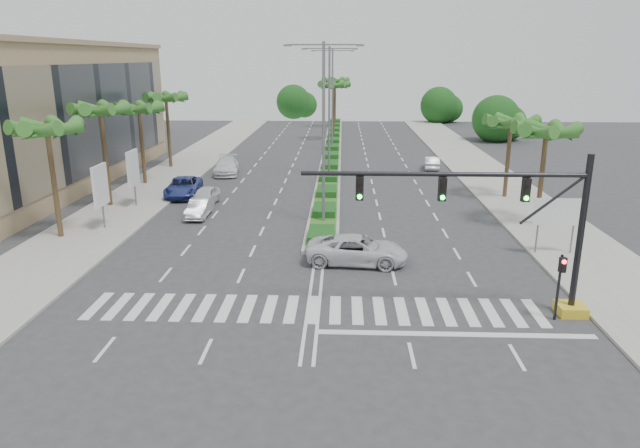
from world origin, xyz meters
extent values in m
plane|color=#333335|center=(0.00, 0.00, 0.00)|extent=(160.00, 160.00, 0.00)
cube|color=gray|center=(15.20, 20.00, 0.07)|extent=(6.00, 120.00, 0.15)
cube|color=gray|center=(-15.20, 20.00, 0.07)|extent=(6.00, 120.00, 0.15)
cube|color=gray|center=(0.00, 45.00, 0.10)|extent=(2.20, 75.00, 0.20)
cube|color=#366321|center=(0.00, 45.00, 0.22)|extent=(1.80, 75.00, 0.04)
cube|color=tan|center=(-26.00, 26.00, 6.00)|extent=(12.00, 36.00, 12.00)
cube|color=gold|center=(11.50, 0.00, 0.23)|extent=(1.20, 1.20, 0.45)
cylinder|color=black|center=(11.50, 0.00, 3.70)|extent=(0.28, 0.28, 7.00)
cylinder|color=black|center=(5.50, 0.00, 6.30)|extent=(12.00, 0.20, 0.20)
cylinder|color=black|center=(10.10, 0.00, 5.20)|extent=(2.53, 0.12, 2.15)
cube|color=black|center=(9.00, 0.00, 5.65)|extent=(0.32, 0.24, 1.00)
cylinder|color=#19E533|center=(9.00, -0.14, 5.33)|extent=(0.20, 0.06, 0.20)
cube|color=black|center=(5.50, 0.00, 5.65)|extent=(0.32, 0.24, 1.00)
cylinder|color=#19E533|center=(5.50, -0.14, 5.33)|extent=(0.20, 0.06, 0.20)
cube|color=black|center=(2.00, 0.00, 5.65)|extent=(0.32, 0.24, 1.00)
cylinder|color=#19E533|center=(2.00, -0.14, 5.33)|extent=(0.20, 0.06, 0.20)
cylinder|color=black|center=(10.60, -0.60, 1.50)|extent=(0.12, 0.12, 3.00)
cube|color=black|center=(10.60, -0.75, 2.60)|extent=(0.28, 0.22, 0.65)
cylinder|color=red|center=(10.60, -0.88, 2.78)|extent=(0.18, 0.05, 0.18)
cylinder|color=slate|center=(12.50, 8.00, 1.40)|extent=(0.10, 0.10, 2.80)
cylinder|color=slate|center=(14.50, 8.00, 1.40)|extent=(0.10, 0.10, 2.80)
cube|color=#0C6638|center=(13.50, 8.00, 2.60)|extent=(2.60, 0.08, 1.50)
cube|color=white|center=(13.50, 7.95, 2.60)|extent=(2.70, 0.02, 1.60)
cylinder|color=slate|center=(-14.50, 12.00, 1.40)|extent=(0.12, 0.12, 2.80)
cube|color=white|center=(-14.50, 12.00, 3.00)|extent=(0.18, 2.10, 2.70)
cube|color=#D8594C|center=(-14.50, 12.00, 3.00)|extent=(0.12, 2.00, 2.60)
cylinder|color=slate|center=(-14.50, 18.00, 1.40)|extent=(0.12, 0.12, 2.80)
cube|color=white|center=(-14.50, 18.00, 3.00)|extent=(0.18, 2.10, 2.70)
cube|color=#D8594C|center=(-14.50, 18.00, 3.00)|extent=(0.12, 2.00, 2.60)
cylinder|color=brown|center=(-16.50, 10.00, 3.50)|extent=(0.32, 0.32, 7.00)
sphere|color=brown|center=(-16.50, 10.00, 6.90)|extent=(0.70, 0.70, 0.70)
cone|color=#206626|center=(-15.40, 10.00, 6.80)|extent=(0.90, 3.62, 1.50)
cone|color=#206626|center=(-15.81, 10.86, 6.80)|extent=(3.39, 2.96, 1.50)
cone|color=#206626|center=(-16.74, 11.07, 6.80)|extent=(3.73, 1.68, 1.50)
cone|color=#206626|center=(-17.49, 10.48, 6.80)|extent=(2.38, 3.65, 1.50)
cone|color=#206626|center=(-17.49, 9.52, 6.80)|extent=(2.38, 3.65, 1.50)
cone|color=#206626|center=(-16.74, 8.93, 6.80)|extent=(3.73, 1.68, 1.50)
cone|color=#206626|center=(-15.81, 9.14, 6.80)|extent=(3.39, 2.96, 1.50)
cylinder|color=brown|center=(-16.50, 18.00, 3.70)|extent=(0.32, 0.32, 7.40)
sphere|color=brown|center=(-16.50, 18.00, 7.30)|extent=(0.70, 0.70, 0.70)
cone|color=#206626|center=(-15.40, 18.00, 7.20)|extent=(0.90, 3.62, 1.50)
cone|color=#206626|center=(-15.81, 18.86, 7.20)|extent=(3.39, 2.96, 1.50)
cone|color=#206626|center=(-16.74, 19.07, 7.20)|extent=(3.73, 1.68, 1.50)
cone|color=#206626|center=(-17.49, 18.48, 7.20)|extent=(2.38, 3.65, 1.50)
cone|color=#206626|center=(-17.49, 17.52, 7.20)|extent=(2.38, 3.65, 1.50)
cone|color=#206626|center=(-16.74, 16.93, 7.20)|extent=(3.73, 1.68, 1.50)
cone|color=#206626|center=(-15.81, 17.14, 7.20)|extent=(3.39, 2.96, 1.50)
cylinder|color=brown|center=(-16.50, 26.00, 3.40)|extent=(0.32, 0.32, 6.80)
sphere|color=brown|center=(-16.50, 26.00, 6.70)|extent=(0.70, 0.70, 0.70)
cone|color=#206626|center=(-15.40, 26.00, 6.60)|extent=(0.90, 3.62, 1.50)
cone|color=#206626|center=(-15.81, 26.86, 6.60)|extent=(3.39, 2.96, 1.50)
cone|color=#206626|center=(-16.74, 27.07, 6.60)|extent=(3.73, 1.68, 1.50)
cone|color=#206626|center=(-17.49, 26.48, 6.60)|extent=(2.38, 3.65, 1.50)
cone|color=#206626|center=(-17.49, 25.52, 6.60)|extent=(2.38, 3.65, 1.50)
cone|color=#206626|center=(-16.74, 24.93, 6.60)|extent=(3.73, 1.68, 1.50)
cone|color=#206626|center=(-15.81, 25.14, 6.60)|extent=(3.39, 2.96, 1.50)
cylinder|color=brown|center=(-16.50, 34.00, 3.60)|extent=(0.32, 0.32, 7.20)
sphere|color=brown|center=(-16.50, 34.00, 7.10)|extent=(0.70, 0.70, 0.70)
cone|color=#206626|center=(-15.40, 34.00, 7.00)|extent=(0.90, 3.62, 1.50)
cone|color=#206626|center=(-15.81, 34.86, 7.00)|extent=(3.39, 2.96, 1.50)
cone|color=#206626|center=(-16.74, 35.07, 7.00)|extent=(3.73, 1.68, 1.50)
cone|color=#206626|center=(-17.49, 34.48, 7.00)|extent=(2.38, 3.65, 1.50)
cone|color=#206626|center=(-17.49, 33.52, 7.00)|extent=(2.38, 3.65, 1.50)
cone|color=#206626|center=(-16.74, 32.93, 7.00)|extent=(3.73, 1.68, 1.50)
cone|color=#206626|center=(-15.81, 33.14, 7.00)|extent=(3.39, 2.96, 1.50)
cylinder|color=brown|center=(14.50, 14.00, 3.25)|extent=(0.32, 0.32, 6.50)
sphere|color=brown|center=(14.50, 14.00, 6.40)|extent=(0.70, 0.70, 0.70)
cone|color=#206626|center=(15.60, 14.00, 6.30)|extent=(0.90, 3.62, 1.50)
cone|color=#206626|center=(15.19, 14.86, 6.30)|extent=(3.39, 2.96, 1.50)
cone|color=#206626|center=(14.26, 15.07, 6.30)|extent=(3.73, 1.68, 1.50)
cone|color=#206626|center=(13.51, 14.48, 6.30)|extent=(2.38, 3.65, 1.50)
cone|color=#206626|center=(13.51, 13.52, 6.30)|extent=(2.38, 3.65, 1.50)
cone|color=#206626|center=(14.26, 12.93, 6.30)|extent=(3.73, 1.68, 1.50)
cone|color=#206626|center=(15.19, 13.14, 6.30)|extent=(3.39, 2.96, 1.50)
cylinder|color=brown|center=(14.50, 22.00, 3.10)|extent=(0.32, 0.32, 6.20)
sphere|color=brown|center=(14.50, 22.00, 6.10)|extent=(0.70, 0.70, 0.70)
cone|color=#206626|center=(15.60, 22.00, 6.00)|extent=(0.90, 3.62, 1.50)
cone|color=#206626|center=(15.19, 22.86, 6.00)|extent=(3.39, 2.96, 1.50)
cone|color=#206626|center=(14.26, 23.07, 6.00)|extent=(3.73, 1.68, 1.50)
cone|color=#206626|center=(13.51, 22.48, 6.00)|extent=(2.38, 3.65, 1.50)
cone|color=#206626|center=(13.51, 21.52, 6.00)|extent=(2.38, 3.65, 1.50)
cone|color=#206626|center=(14.26, 20.93, 6.00)|extent=(3.73, 1.68, 1.50)
cone|color=#206626|center=(15.19, 21.14, 6.00)|extent=(3.39, 2.96, 1.50)
cylinder|color=brown|center=(0.00, 55.00, 3.75)|extent=(0.32, 0.32, 7.50)
sphere|color=brown|center=(0.00, 55.00, 7.40)|extent=(0.70, 0.70, 0.70)
cone|color=#206626|center=(1.10, 55.00, 7.30)|extent=(0.90, 3.62, 1.50)
cone|color=#206626|center=(0.69, 55.86, 7.30)|extent=(3.39, 2.96, 1.50)
cone|color=#206626|center=(-0.24, 56.07, 7.30)|extent=(3.73, 1.68, 1.50)
cone|color=#206626|center=(-0.99, 55.48, 7.30)|extent=(2.38, 3.65, 1.50)
cone|color=#206626|center=(-0.99, 54.52, 7.30)|extent=(2.38, 3.65, 1.50)
cone|color=#206626|center=(-0.24, 53.93, 7.30)|extent=(3.73, 1.68, 1.50)
cone|color=#206626|center=(0.69, 54.14, 7.30)|extent=(3.39, 2.96, 1.50)
cylinder|color=brown|center=(0.00, 70.00, 3.75)|extent=(0.32, 0.32, 7.50)
sphere|color=brown|center=(0.00, 70.00, 7.40)|extent=(0.70, 0.70, 0.70)
cone|color=#206626|center=(1.10, 70.00, 7.30)|extent=(0.90, 3.62, 1.50)
cone|color=#206626|center=(0.69, 70.86, 7.30)|extent=(3.39, 2.96, 1.50)
cone|color=#206626|center=(-0.24, 71.07, 7.30)|extent=(3.73, 1.68, 1.50)
cone|color=#206626|center=(-0.99, 70.48, 7.30)|extent=(2.38, 3.65, 1.50)
cone|color=#206626|center=(-0.99, 69.52, 7.30)|extent=(2.38, 3.65, 1.50)
cone|color=#206626|center=(-0.24, 68.93, 7.30)|extent=(3.73, 1.68, 1.50)
cone|color=#206626|center=(0.69, 69.14, 7.30)|extent=(3.39, 2.96, 1.50)
cylinder|color=slate|center=(0.00, 14.00, 6.00)|extent=(0.20, 0.20, 12.00)
cylinder|color=slate|center=(-1.20, 14.00, 11.80)|extent=(2.40, 0.10, 0.10)
cylinder|color=slate|center=(1.20, 14.00, 11.80)|extent=(2.40, 0.10, 0.10)
cube|color=slate|center=(-2.30, 14.00, 11.75)|extent=(0.50, 0.25, 0.12)
cube|color=slate|center=(2.30, 14.00, 11.75)|extent=(0.50, 0.25, 0.12)
cylinder|color=slate|center=(0.00, 30.00, 6.00)|extent=(0.20, 0.20, 12.00)
cylinder|color=slate|center=(-1.20, 30.00, 11.80)|extent=(2.40, 0.10, 0.10)
cylinder|color=slate|center=(1.20, 30.00, 11.80)|extent=(2.40, 0.10, 0.10)
cube|color=slate|center=(-2.30, 30.00, 11.75)|extent=(0.50, 0.25, 0.12)
cube|color=slate|center=(2.30, 30.00, 11.75)|extent=(0.50, 0.25, 0.12)
cylinder|color=slate|center=(0.00, 46.00, 6.00)|extent=(0.20, 0.20, 12.00)
cylinder|color=slate|center=(-1.20, 46.00, 11.80)|extent=(2.40, 0.10, 0.10)
cylinder|color=slate|center=(1.20, 46.00, 11.80)|extent=(2.40, 0.10, 0.10)
cube|color=slate|center=(-2.30, 46.00, 11.75)|extent=(0.50, 0.25, 0.12)
cube|color=slate|center=(2.30, 46.00, 11.75)|extent=(0.50, 0.25, 0.12)
imported|color=silver|center=(-9.33, 18.78, 0.69)|extent=(1.88, 4.17, 1.39)
imported|color=#BDBCC1|center=(-8.96, 15.42, 0.64)|extent=(1.36, 3.88, 1.28)
imported|color=navy|center=(-11.80, 21.68, 0.77)|extent=(3.08, 5.75, 1.54)
imported|color=white|center=(-10.07, 31.00, 0.80)|extent=(2.96, 5.76, 1.60)
imported|color=silver|center=(2.12, 6.18, 0.78)|extent=(5.79, 3.05, 1.55)
imported|color=silver|center=(10.44, 34.26, 0.67)|extent=(1.95, 4.24, 1.35)
camera|label=1|loc=(1.23, -23.73, 11.01)|focal=32.00mm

